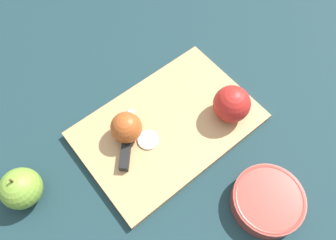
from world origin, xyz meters
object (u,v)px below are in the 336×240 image
knife (126,150)px  bowl (268,200)px  apple_whole (21,188)px  apple_half_left (232,104)px  apple_half_right (126,128)px

knife → bowl: (-0.19, 0.26, -0.00)m
knife → apple_whole: bearing=116.8°
apple_half_left → bowl: bearing=103.1°
apple_half_right → knife: 0.05m
knife → bowl: bearing=-107.3°
apple_half_left → bowl: size_ratio=0.58×
apple_half_left → apple_whole: bearing=19.9°
apple_half_right → bowl: (-0.17, 0.30, -0.03)m
knife → apple_whole: (0.23, -0.04, 0.02)m
apple_half_right → knife: (0.02, 0.04, -0.03)m
apple_whole → bowl: apple_whole is taller
apple_whole → bowl: (-0.42, 0.30, -0.02)m
apple_whole → knife: bearing=170.1°
apple_half_right → apple_whole: apple_whole is taller
apple_half_left → apple_whole: size_ratio=0.88×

